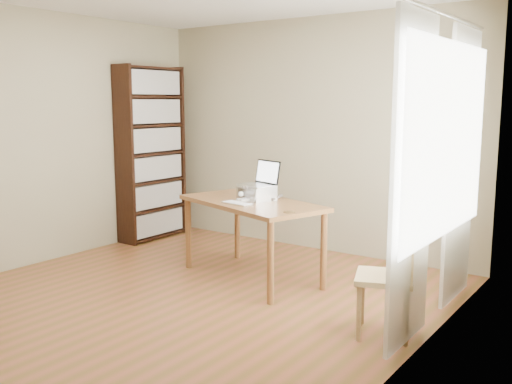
% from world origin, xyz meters
% --- Properties ---
extents(room, '(4.04, 4.54, 2.64)m').
position_xyz_m(room, '(0.03, 0.01, 1.30)').
color(room, brown).
rests_on(room, ground).
extents(bookshelf, '(0.30, 0.90, 2.10)m').
position_xyz_m(bookshelf, '(-1.83, 1.55, 1.05)').
color(bookshelf, black).
rests_on(bookshelf, ground).
extents(curtains, '(0.03, 1.90, 2.25)m').
position_xyz_m(curtains, '(1.92, 0.80, 1.17)').
color(curtains, white).
rests_on(curtains, ground).
extents(desk, '(1.61, 1.13, 0.75)m').
position_xyz_m(desk, '(0.14, 0.92, 0.66)').
color(desk, brown).
rests_on(desk, ground).
extents(laptop_stand, '(0.32, 0.25, 0.13)m').
position_xyz_m(laptop_stand, '(0.14, 1.00, 0.83)').
color(laptop_stand, silver).
rests_on(laptop_stand, desk).
extents(laptop, '(0.39, 0.37, 0.24)m').
position_xyz_m(laptop, '(0.14, 1.05, 0.94)').
color(laptop, silver).
rests_on(laptop, laptop_stand).
extents(keyboard, '(0.32, 0.17, 0.02)m').
position_xyz_m(keyboard, '(0.14, 0.70, 0.76)').
color(keyboard, silver).
rests_on(keyboard, desk).
extents(coaster, '(0.10, 0.10, 0.01)m').
position_xyz_m(coaster, '(0.72, 0.65, 0.75)').
color(coaster, '#54391D').
rests_on(coaster, desk).
extents(cat, '(0.26, 0.49, 0.16)m').
position_xyz_m(cat, '(0.15, 1.03, 0.82)').
color(cat, '#403832').
rests_on(cat, desk).
extents(chair, '(0.52, 0.51, 0.90)m').
position_xyz_m(chair, '(1.77, 0.38, 0.49)').
color(chair, tan).
rests_on(chair, ground).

